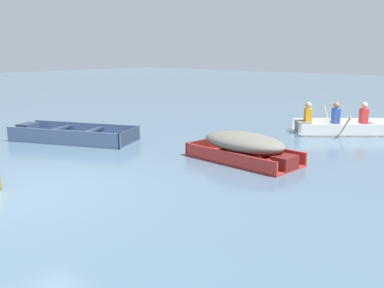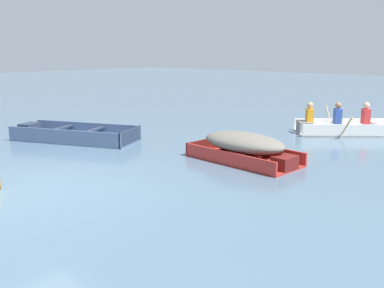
% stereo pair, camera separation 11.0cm
% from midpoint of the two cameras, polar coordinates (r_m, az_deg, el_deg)
% --- Properties ---
extents(ground_plane, '(80.00, 80.00, 0.00)m').
position_cam_midpoint_polar(ground_plane, '(7.91, -20.82, -5.97)').
color(ground_plane, slate).
extents(skiff_slate_blue_near_moored, '(3.53, 2.46, 0.40)m').
position_cam_midpoint_polar(skiff_slate_blue_near_moored, '(12.02, -15.64, 1.14)').
color(skiff_slate_blue_near_moored, '#475B7F').
rests_on(skiff_slate_blue_near_moored, ground).
extents(skiff_red_mid_moored, '(2.55, 1.28, 0.63)m').
position_cam_midpoint_polar(skiff_red_mid_moored, '(9.37, 7.34, -0.23)').
color(skiff_red_mid_moored, '#AD2D28').
rests_on(skiff_red_mid_moored, ground).
extents(rowboat_white_with_crew, '(3.40, 3.16, 0.92)m').
position_cam_midpoint_polar(rowboat_white_with_crew, '(13.34, 20.49, 2.18)').
color(rowboat_white_with_crew, white).
rests_on(rowboat_white_with_crew, ground).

